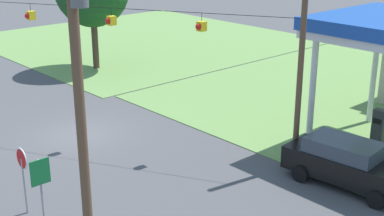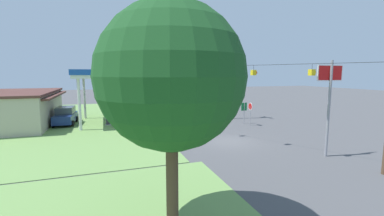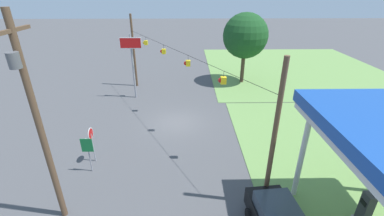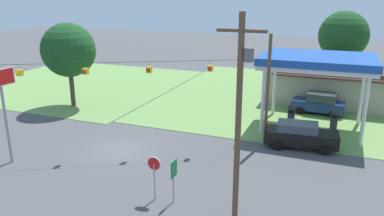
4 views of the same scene
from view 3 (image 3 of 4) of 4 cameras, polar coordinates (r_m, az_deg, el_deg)
ground_plane at (r=22.08m, az=-3.39°, el=-3.21°), size 160.00×160.00×0.00m
grass_verge_opposite_corner at (r=39.86m, az=21.42°, el=8.29°), size 24.00×24.00×0.04m
fuel_pump_near at (r=15.65m, az=34.06°, el=-18.14°), size 0.71×0.56×1.79m
stop_sign_roadside at (r=17.70m, az=-21.46°, el=-6.13°), size 0.80×0.08×2.50m
stop_sign_overhead at (r=26.23m, az=-13.26°, el=11.59°), size 0.22×2.10×6.50m
route_sign at (r=16.87m, az=-22.18°, el=-8.33°), size 0.10×0.70×2.40m
utility_pole_main at (r=12.54m, az=-31.24°, el=-2.07°), size 2.20×0.44×9.91m
signal_span_gantry at (r=20.36m, az=-3.74°, el=7.71°), size 18.58×10.24×8.01m
tree_west_verge at (r=30.74m, az=11.77°, el=15.41°), size 5.10×5.10×8.08m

